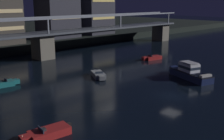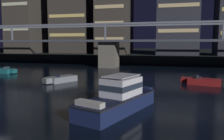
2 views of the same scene
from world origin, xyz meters
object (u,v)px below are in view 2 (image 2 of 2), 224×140
(cabin_cruiser_near_left, at_px, (120,98))
(speedboat_mid_left, at_px, (61,79))
(river_bridge, at_px, (109,47))
(tower_west_tall, at_px, (74,8))
(speedboat_near_right, at_px, (4,71))
(tower_central, at_px, (115,17))
(speedboat_near_center, at_px, (202,81))

(cabin_cruiser_near_left, relative_size, speedboat_mid_left, 1.88)
(river_bridge, bearing_deg, tower_west_tall, 130.98)
(river_bridge, distance_m, tower_west_tall, 27.58)
(tower_west_tall, relative_size, speedboat_near_right, 5.32)
(tower_central, xyz_separation_m, speedboat_near_right, (-12.39, -31.89, -12.38))
(tower_west_tall, xyz_separation_m, speedboat_near_right, (1.07, -33.43, -15.55))
(tower_west_tall, relative_size, cabin_cruiser_near_left, 2.99)
(cabin_cruiser_near_left, xyz_separation_m, speedboat_mid_left, (-10.82, 11.30, -0.64))
(speedboat_near_center, relative_size, speedboat_near_right, 0.99)
(speedboat_near_right, bearing_deg, speedboat_mid_left, -23.40)
(tower_central, bearing_deg, river_bridge, -80.22)
(river_bridge, distance_m, speedboat_mid_left, 21.11)
(tower_west_tall, xyz_separation_m, speedboat_mid_left, (15.38, -39.63, -15.55))
(river_bridge, xyz_separation_m, speedboat_near_center, (17.39, -17.90, -4.11))
(tower_west_tall, relative_size, speedboat_near_center, 5.35)
(tower_central, height_order, cabin_cruiser_near_left, tower_central)
(river_bridge, xyz_separation_m, tower_central, (-3.00, 17.41, 8.27))
(river_bridge, xyz_separation_m, speedboat_mid_left, (-1.08, -20.68, -4.11))
(speedboat_mid_left, bearing_deg, cabin_cruiser_near_left, -46.25)
(river_bridge, height_order, tower_central, tower_central)
(cabin_cruiser_near_left, xyz_separation_m, speedboat_near_right, (-25.13, 17.49, -0.64))
(cabin_cruiser_near_left, bearing_deg, speedboat_mid_left, 133.75)
(river_bridge, relative_size, speedboat_near_center, 18.24)
(river_bridge, relative_size, cabin_cruiser_near_left, 10.19)
(river_bridge, relative_size, speedboat_mid_left, 19.15)
(river_bridge, relative_size, speedboat_near_right, 18.14)
(speedboat_near_right, height_order, speedboat_mid_left, same)
(river_bridge, bearing_deg, speedboat_near_right, -136.74)
(speedboat_near_center, xyz_separation_m, speedboat_mid_left, (-18.47, -2.78, 0.00))
(speedboat_near_right, bearing_deg, river_bridge, 43.26)
(speedboat_mid_left, bearing_deg, river_bridge, 87.00)
(speedboat_near_right, relative_size, speedboat_mid_left, 1.06)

